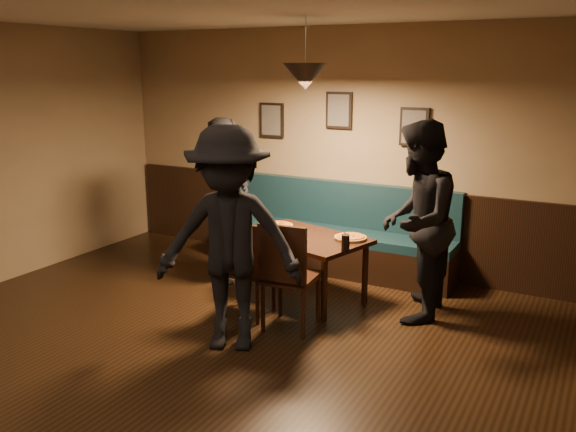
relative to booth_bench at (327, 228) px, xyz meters
The scene contains 22 objects.
floor 3.24m from the booth_bench, 90.00° to the right, with size 7.00×7.00×0.00m, color black.
wall_back 0.95m from the booth_bench, 90.00° to the left, with size 6.00×6.00×0.00m, color #8C704F.
wainscot 0.27m from the booth_bench, 90.00° to the left, with size 5.88×0.06×1.00m, color black.
booth_bench is the anchor object (origin of this frame).
picture_left 1.52m from the booth_bench, 163.30° to the left, with size 0.32×0.04×0.42m, color black.
picture_center 1.38m from the booth_bench, 90.00° to the left, with size 0.32×0.04×0.42m, color black.
picture_right 1.52m from the booth_bench, 16.70° to the left, with size 0.32×0.04×0.42m, color black.
pendant_lamp 2.00m from the booth_bench, 79.16° to the right, with size 0.44×0.44×0.25m, color black.
dining_table 0.98m from the booth_bench, 79.16° to the right, with size 1.24×0.80×0.66m, color black.
chair_near_left 1.60m from the booth_bench, 93.03° to the right, with size 0.42×0.42×0.96m, color black, non-canonical shape.
chair_near_right 1.71m from the booth_bench, 76.05° to the right, with size 0.45×0.45×1.02m, color #311F0D, non-canonical shape.
diner_left 1.23m from the booth_bench, 134.72° to the right, with size 0.66×0.43×1.81m, color black.
diner_right 1.64m from the booth_bench, 33.56° to the right, with size 0.91×0.71×1.88m, color black.
diner_front 2.30m from the booth_bench, 86.31° to the right, with size 1.23×0.70×1.90m, color black.
pizza_a 0.83m from the booth_bench, 106.40° to the right, with size 0.33×0.33×0.04m, color #C56A25.
pizza_b 1.19m from the booth_bench, 82.86° to the right, with size 0.32×0.32×0.04m, color orange.
pizza_c 1.06m from the booth_bench, 52.44° to the right, with size 0.32×0.32×0.04m, color orange.
soda_glass 1.48m from the booth_bench, 58.57° to the right, with size 0.08×0.08×0.16m, color black.
tabasco_bottle 1.24m from the booth_bench, 57.23° to the right, with size 0.03×0.03×0.13m, color #A50A05.
napkin_a 0.78m from the booth_bench, 118.90° to the right, with size 0.14×0.14×0.01m, color #1D6E2A.
napkin_b 1.30m from the booth_bench, 104.98° to the right, with size 0.13×0.13×0.01m, color #207B2F.
cutlery_set 1.35m from the booth_bench, 81.58° to the right, with size 0.02×0.20×0.00m, color white.
Camera 1 is at (2.88, -3.03, 2.34)m, focal length 37.74 mm.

